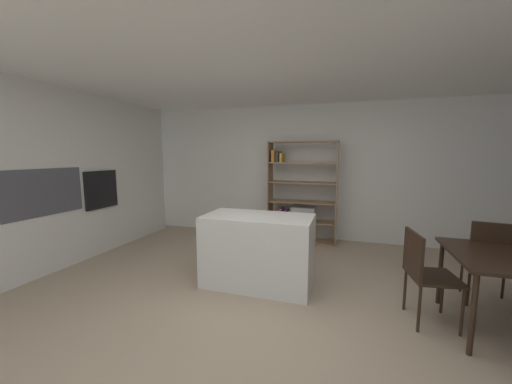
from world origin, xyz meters
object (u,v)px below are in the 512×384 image
object	(u,v)px
kitchen_island	(258,250)
dining_chair_island_side	(423,268)
built_in_oven	(101,189)
dining_chair_far	(493,256)
open_bookshelf	(298,199)

from	to	relation	value
kitchen_island	dining_chair_island_side	xyz separation A→B (m)	(1.76, -0.30, 0.10)
built_in_oven	dining_chair_far	world-z (taller)	built_in_oven
dining_chair_far	dining_chair_island_side	bearing A→B (deg)	42.88
built_in_oven	kitchen_island	distance (m)	2.89
built_in_oven	dining_chair_island_side	size ratio (longest dim) A/B	0.69
kitchen_island	open_bookshelf	xyz separation A→B (m)	(0.16, 2.01, 0.36)
kitchen_island	dining_chair_far	distance (m)	2.54
kitchen_island	dining_chair_island_side	world-z (taller)	dining_chair_island_side
dining_chair_far	dining_chair_island_side	distance (m)	0.93
kitchen_island	open_bookshelf	size ratio (longest dim) A/B	0.71
kitchen_island	built_in_oven	bearing A→B (deg)	172.72
open_bookshelf	dining_chair_far	bearing A→B (deg)	-36.93
built_in_oven	open_bookshelf	world-z (taller)	open_bookshelf
open_bookshelf	dining_chair_island_side	size ratio (longest dim) A/B	2.10
built_in_oven	kitchen_island	xyz separation A→B (m)	(2.80, -0.36, -0.63)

